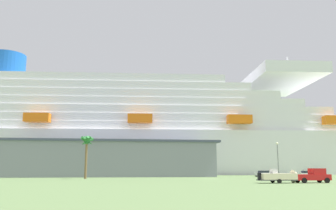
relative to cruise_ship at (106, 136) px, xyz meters
The scene contains 10 objects.
ground_plane 41.26m from the cruise_ship, 48.27° to the right, with size 600.00×600.00×0.00m, color #567042.
cruise_ship is the anchor object (origin of this frame).
terminal_building 34.76m from the cruise_ship, 87.16° to the right, with size 61.50×24.74×9.47m.
pickup_truck 90.40m from the cruise_ship, 65.72° to the right, with size 5.71×2.54×2.20m.
small_boat_on_trailer 88.74m from the cruise_ship, 68.81° to the right, with size 7.64×2.50×2.15m.
palm_tree 57.27m from the cruise_ship, 90.50° to the right, with size 2.97×2.94×9.09m.
street_lamp 70.04m from the cruise_ship, 51.47° to the right, with size 0.56×0.56×8.27m.
parked_car_silver_sedan 62.83m from the cruise_ship, 44.23° to the right, with size 4.44×2.44×1.58m.
parked_car_green_wagon 42.94m from the cruise_ship, 74.22° to the right, with size 4.59×2.63×1.58m.
parked_car_white_van 73.68m from the cruise_ship, 43.63° to the right, with size 4.41×2.33×1.58m.
Camera 1 is at (-17.28, -74.63, 2.22)m, focal length 37.35 mm.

